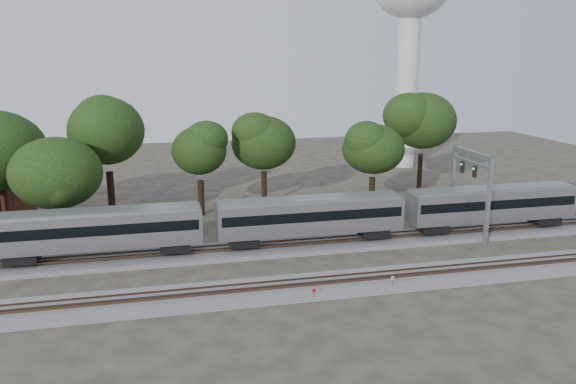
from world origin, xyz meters
name	(u,v)px	position (x,y,z in m)	size (l,w,h in m)	color
ground	(247,276)	(0.00, 0.00, 0.00)	(160.00, 160.00, 0.00)	#383328
track_far	(238,251)	(0.00, 6.00, 0.21)	(160.00, 5.00, 0.73)	slate
track_near	(255,292)	(0.00, -4.00, 0.21)	(160.00, 5.00, 0.73)	slate
train	(312,215)	(7.48, 6.00, 3.38)	(96.42, 3.33, 4.91)	#B1B4B8
switch_stand_red	(314,293)	(4.30, -6.35, 0.67)	(0.33, 0.06, 1.05)	#512D19
switch_stand_white	(392,281)	(11.22, -5.54, 0.72)	(0.34, 0.17, 1.13)	#512D19
switch_lever	(359,291)	(8.26, -5.71, 0.15)	(0.50, 0.30, 0.30)	#512D19
water_tower	(411,10)	(34.17, 43.40, 25.98)	(12.67, 12.67, 35.07)	silver
signal_gantry	(471,174)	(24.62, 6.00, 6.66)	(0.63, 7.51, 9.14)	gray
tree_2	(56,173)	(-17.29, 14.06, 7.09)	(7.23, 7.23, 10.19)	black
tree_3	(106,131)	(-12.74, 21.25, 10.35)	(10.53, 10.53, 14.85)	black
tree_4	(199,151)	(-2.38, 20.33, 7.82)	(7.97, 7.97, 11.23)	black
tree_5	(264,143)	(5.84, 23.10, 8.05)	(8.20, 8.20, 11.57)	black
tree_6	(373,149)	(18.36, 17.68, 7.68)	(7.82, 7.82, 11.03)	black
tree_7	(423,121)	(28.50, 25.46, 9.99)	(10.17, 10.17, 14.34)	black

